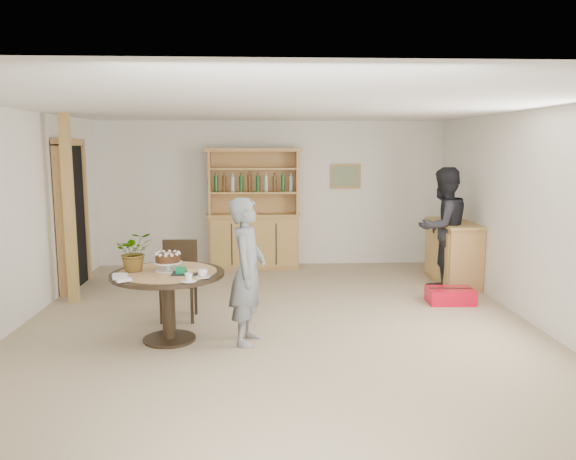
# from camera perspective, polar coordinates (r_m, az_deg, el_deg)

# --- Properties ---
(ground) EXTENTS (7.00, 7.00, 0.00)m
(ground) POSITION_cam_1_polar(r_m,az_deg,el_deg) (6.59, -1.05, -9.85)
(ground) COLOR tan
(ground) RESTS_ON ground
(room_shell) EXTENTS (6.04, 7.04, 2.52)m
(room_shell) POSITION_cam_1_polar(r_m,az_deg,el_deg) (6.27, -1.07, 5.44)
(room_shell) COLOR white
(room_shell) RESTS_ON ground
(doorway) EXTENTS (0.13, 1.10, 2.18)m
(doorway) POSITION_cam_1_polar(r_m,az_deg,el_deg) (8.75, -21.12, 1.60)
(doorway) COLOR black
(doorway) RESTS_ON ground
(pine_post) EXTENTS (0.12, 0.12, 2.50)m
(pine_post) POSITION_cam_1_polar(r_m,az_deg,el_deg) (7.90, -21.35, 1.95)
(pine_post) COLOR tan
(pine_post) RESTS_ON ground
(hutch) EXTENTS (1.62, 0.54, 2.04)m
(hutch) POSITION_cam_1_polar(r_m,az_deg,el_deg) (9.59, -3.47, 0.23)
(hutch) COLOR tan
(hutch) RESTS_ON ground
(sideboard) EXTENTS (0.54, 1.26, 0.94)m
(sideboard) POSITION_cam_1_polar(r_m,az_deg,el_deg) (8.90, 16.44, -2.19)
(sideboard) COLOR tan
(sideboard) RESTS_ON ground
(dining_table) EXTENTS (1.20, 1.20, 0.76)m
(dining_table) POSITION_cam_1_polar(r_m,az_deg,el_deg) (6.14, -12.10, -5.57)
(dining_table) COLOR black
(dining_table) RESTS_ON ground
(dining_chair) EXTENTS (0.42, 0.42, 0.95)m
(dining_chair) POSITION_cam_1_polar(r_m,az_deg,el_deg) (6.95, -10.99, -4.45)
(dining_chair) COLOR black
(dining_chair) RESTS_ON ground
(birthday_cake) EXTENTS (0.30, 0.30, 0.20)m
(birthday_cake) POSITION_cam_1_polar(r_m,az_deg,el_deg) (6.12, -12.10, -2.92)
(birthday_cake) COLOR white
(birthday_cake) RESTS_ON dining_table
(flower_vase) EXTENTS (0.47, 0.44, 0.42)m
(flower_vase) POSITION_cam_1_polar(r_m,az_deg,el_deg) (6.17, -15.34, -2.12)
(flower_vase) COLOR #3F7233
(flower_vase) RESTS_ON dining_table
(gift_tray) EXTENTS (0.30, 0.20, 0.08)m
(gift_tray) POSITION_cam_1_polar(r_m,az_deg,el_deg) (5.94, -10.30, -4.18)
(gift_tray) COLOR black
(gift_tray) RESTS_ON dining_table
(coffee_cup_a) EXTENTS (0.15, 0.15, 0.09)m
(coffee_cup_a) POSITION_cam_1_polar(r_m,az_deg,el_deg) (5.77, -8.66, -4.40)
(coffee_cup_a) COLOR white
(coffee_cup_a) RESTS_ON dining_table
(coffee_cup_b) EXTENTS (0.15, 0.15, 0.08)m
(coffee_cup_b) POSITION_cam_1_polar(r_m,az_deg,el_deg) (5.62, -10.06, -4.83)
(coffee_cup_b) COLOR white
(coffee_cup_b) RESTS_ON dining_table
(napkins) EXTENTS (0.24, 0.33, 0.03)m
(napkins) POSITION_cam_1_polar(r_m,az_deg,el_deg) (5.88, -16.59, -4.65)
(napkins) COLOR white
(napkins) RESTS_ON dining_table
(teen_boy) EXTENTS (0.48, 0.63, 1.55)m
(teen_boy) POSITION_cam_1_polar(r_m,az_deg,el_deg) (5.92, -4.14, -4.19)
(teen_boy) COLOR slate
(teen_boy) RESTS_ON ground
(adult_person) EXTENTS (1.07, 0.98, 1.77)m
(adult_person) POSITION_cam_1_polar(r_m,az_deg,el_deg) (8.58, 15.47, 0.26)
(adult_person) COLOR black
(adult_person) RESTS_ON ground
(red_suitcase) EXTENTS (0.62, 0.42, 0.21)m
(red_suitcase) POSITION_cam_1_polar(r_m,az_deg,el_deg) (7.83, 16.16, -6.43)
(red_suitcase) COLOR red
(red_suitcase) RESTS_ON ground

